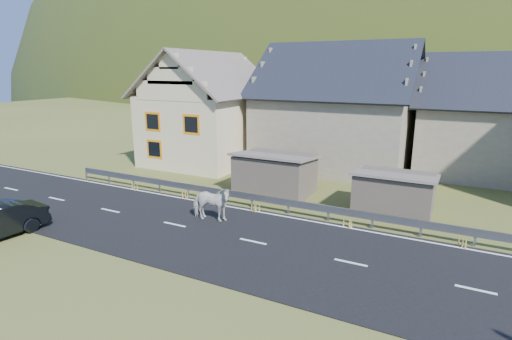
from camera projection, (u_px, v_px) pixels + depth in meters
The scene contains 12 objects.
ground at pixel (253, 242), 16.24m from camera, with size 160.00×160.00×0.00m, color #40471B.
road at pixel (253, 242), 16.23m from camera, with size 60.00×7.00×0.04m, color black.
lane_markings at pixel (253, 241), 16.23m from camera, with size 60.00×6.60×0.01m, color silver.
guardrail at pixel (288, 203), 19.27m from camera, with size 28.10×0.09×0.75m.
shed_left at pixel (275, 174), 22.46m from camera, with size 4.30×3.30×2.40m, color brown.
shed_right at pixel (394, 194), 19.17m from camera, with size 3.80×2.90×2.20m, color brown.
house_cream at pixel (209, 103), 29.94m from camera, with size 7.80×9.80×8.30m.
house_stone_a at pixel (338, 101), 28.47m from camera, with size 10.80×9.80×8.90m.
house_stone_b at pixel (497, 111), 25.86m from camera, with size 9.80×8.80×8.10m.
mountain at pixel (454, 132), 174.09m from camera, with size 440.00×280.00×260.00m, color black.
conifer_patch at pixel (260, 72), 133.96m from camera, with size 76.00×50.00×28.00m, color black.
horse at pixel (211, 203), 18.26m from camera, with size 2.01×0.91×1.69m, color beige.
Camera 1 is at (6.97, -13.30, 6.85)m, focal length 28.00 mm.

